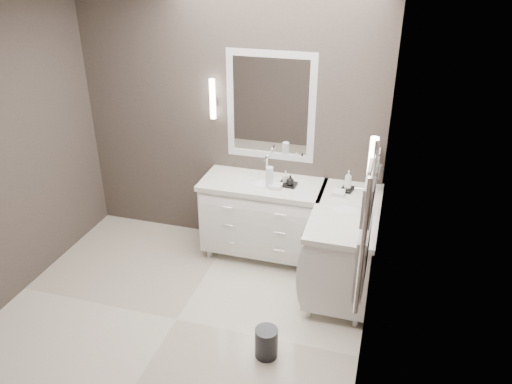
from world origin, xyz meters
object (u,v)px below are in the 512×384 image
(vanity_back, at_px, (263,214))
(waste_bin, at_px, (266,343))
(towel_ladder, at_px, (365,234))
(vanity_right, at_px, (344,243))

(vanity_back, height_order, waste_bin, vanity_back)
(towel_ladder, distance_m, waste_bin, 1.45)
(vanity_back, relative_size, towel_ladder, 1.38)
(vanity_back, distance_m, towel_ladder, 2.16)
(towel_ladder, bearing_deg, vanity_right, 99.84)
(vanity_back, bearing_deg, towel_ladder, -55.90)
(vanity_right, height_order, towel_ladder, towel_ladder)
(vanity_right, relative_size, towel_ladder, 1.38)
(vanity_back, bearing_deg, waste_bin, -73.27)
(vanity_back, relative_size, vanity_right, 1.00)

